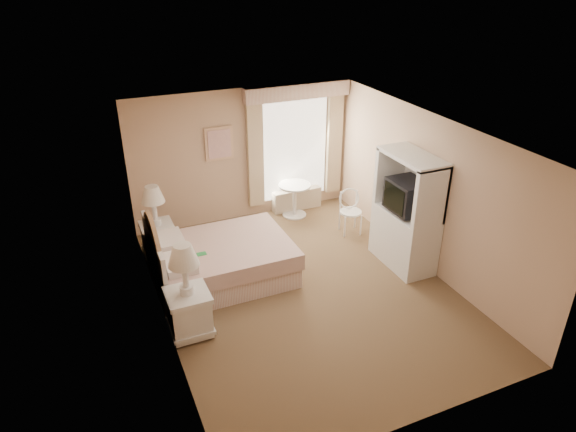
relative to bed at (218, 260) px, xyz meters
name	(u,v)px	position (x,y,z in m)	size (l,w,h in m)	color
room	(306,217)	(1.12, -0.81, 0.91)	(4.21, 5.51, 2.51)	brown
window	(296,145)	(2.17, 1.85, 1.00)	(2.05, 0.22, 2.51)	white
framed_art	(219,144)	(0.67, 1.91, 1.21)	(0.52, 0.04, 0.62)	tan
bed	(218,260)	(0.00, 0.00, 0.00)	(2.09, 1.59, 1.41)	tan
nightstand_near	(188,302)	(-0.72, -1.10, 0.17)	(0.56, 0.56, 1.35)	silver
nightstand_far	(157,231)	(-0.72, 1.05, 0.14)	(0.53, 0.53, 1.28)	silver
round_table	(295,195)	(2.01, 1.56, 0.10)	(0.62, 0.62, 0.66)	silver
cafe_chair	(350,208)	(2.68, 0.58, 0.14)	(0.46, 0.46, 0.82)	silver
armoire	(406,220)	(2.94, -0.74, 0.45)	(0.57, 1.14, 1.90)	silver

